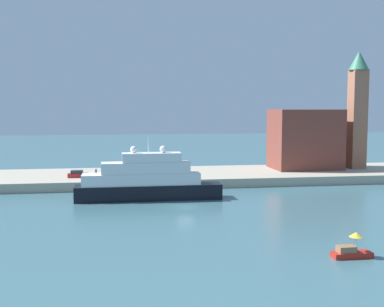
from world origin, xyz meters
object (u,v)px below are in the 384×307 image
large_yacht (147,181)px  small_motorboat (351,250)px  harbor_building (305,139)px  mooring_bollard (170,178)px  bell_tower (358,105)px  person_figure (96,173)px  parked_car (78,174)px

large_yacht → small_motorboat: bearing=-61.5°
small_motorboat → harbor_building: (17.45, 56.57, 7.48)m
harbor_building → mooring_bollard: harbor_building is taller
large_yacht → harbor_building: (36.20, 21.98, 5.18)m
small_motorboat → bell_tower: (29.00, 55.46, 14.88)m
bell_tower → person_figure: size_ratio=16.45×
large_yacht → mooring_bollard: large_yacht is taller
large_yacht → small_motorboat: large_yacht is taller
bell_tower → mooring_bollard: bell_tower is taller
harbor_building → mooring_bollard: 34.01m
parked_car → bell_tower: bearing=5.0°
bell_tower → person_figure: (-56.68, -4.25, -13.20)m
mooring_bollard → small_motorboat: bearing=-72.9°
mooring_bollard → parked_car: bearing=161.9°
large_yacht → bell_tower: (47.75, 20.87, 12.59)m
parked_car → mooring_bollard: bearing=-18.1°
small_motorboat → mooring_bollard: (-13.75, 44.56, 1.27)m
harbor_building → parked_car: bearing=-172.6°
bell_tower → harbor_building: bearing=174.5°
large_yacht → parked_car: bearing=128.3°
large_yacht → mooring_bollard: bearing=63.4°
mooring_bollard → large_yacht: bearing=-116.6°
large_yacht → person_figure: size_ratio=15.45×
harbor_building → bell_tower: (11.55, -1.11, 7.40)m
small_motorboat → mooring_bollard: size_ratio=6.66×
parked_car → small_motorboat: bearing=-58.2°
bell_tower → large_yacht: bearing=-156.4°
small_motorboat → parked_car: bearing=121.8°
bell_tower → parked_car: (-60.12, -5.22, -13.33)m
harbor_building → parked_car: 49.34m
harbor_building → person_figure: harbor_building is taller
bell_tower → mooring_bollard: 46.17m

